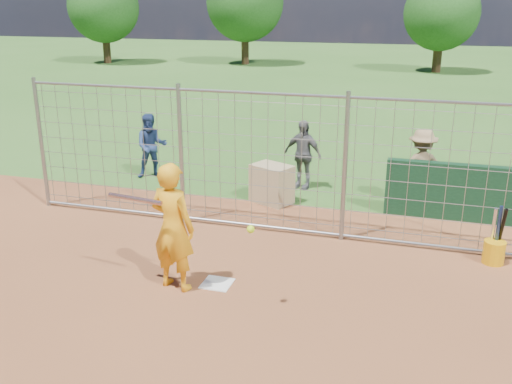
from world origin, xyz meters
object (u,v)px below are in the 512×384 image
(batter, at_px, (173,227))
(bystander_c, at_px, (421,168))
(bystander_b, at_px, (303,154))
(bystander_a, at_px, (151,146))
(equipment_bin, at_px, (272,184))
(bucket_with_bats, at_px, (494,249))

(batter, relative_size, bystander_c, 1.20)
(batter, distance_m, bystander_b, 5.18)
(batter, relative_size, bystander_b, 1.23)
(bystander_a, xyz_separation_m, equipment_bin, (3.17, -0.90, -0.36))
(bystander_a, distance_m, bucket_with_bats, 7.81)
(bystander_a, distance_m, bystander_b, 3.56)
(batter, xyz_separation_m, bystander_b, (0.75, 5.12, -0.18))
(batter, height_order, bucket_with_bats, batter)
(batter, height_order, bystander_a, batter)
(bystander_a, relative_size, equipment_bin, 1.90)
(bystander_b, relative_size, equipment_bin, 1.92)
(bystander_b, height_order, bystander_c, bystander_c)
(bystander_c, relative_size, equipment_bin, 1.98)
(bystander_a, distance_m, equipment_bin, 3.31)
(batter, bearing_deg, equipment_bin, -84.12)
(bystander_b, bearing_deg, bystander_a, -159.14)
(equipment_bin, bearing_deg, bystander_a, -171.30)
(bystander_a, relative_size, bystander_c, 0.96)
(bystander_a, bearing_deg, equipment_bin, -44.01)
(batter, xyz_separation_m, equipment_bin, (0.37, 3.97, -0.55))
(bucket_with_bats, bearing_deg, bystander_c, 116.43)
(bystander_b, xyz_separation_m, equipment_bin, (-0.38, -1.15, -0.37))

